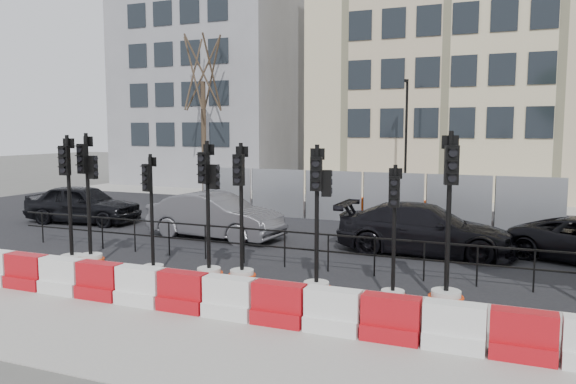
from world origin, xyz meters
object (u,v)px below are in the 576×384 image
at_px(traffic_signal_a, 71,244).
at_px(traffic_signal_d, 209,251).
at_px(traffic_signal_h, 447,276).
at_px(car_c, 425,229).
at_px(car_a, 83,204).

bearing_deg(traffic_signal_a, traffic_signal_d, -4.08).
bearing_deg(traffic_signal_h, car_c, 85.65).
height_order(traffic_signal_d, car_a, traffic_signal_d).
bearing_deg(traffic_signal_h, traffic_signal_d, 163.44).
relative_size(traffic_signal_a, car_c, 0.68).
bearing_deg(car_c, traffic_signal_a, 124.52).
relative_size(car_a, car_c, 0.91).
bearing_deg(traffic_signal_a, car_a, 123.09).
bearing_deg(traffic_signal_a, car_c, 26.92).
xyz_separation_m(traffic_signal_d, car_a, (-8.95, 5.69, -0.04)).
xyz_separation_m(traffic_signal_a, traffic_signal_d, (3.93, 0.22, 0.08)).
bearing_deg(traffic_signal_d, traffic_signal_a, -166.96).
relative_size(traffic_signal_h, car_a, 0.78).
relative_size(traffic_signal_a, traffic_signal_d, 1.04).
bearing_deg(traffic_signal_a, traffic_signal_h, -5.21).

